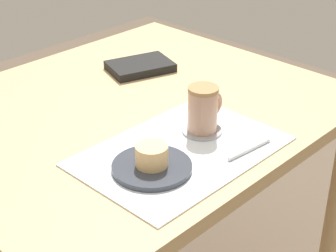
% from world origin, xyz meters
% --- Properties ---
extents(dining_table, '(1.05, 0.87, 0.75)m').
position_xyz_m(dining_table, '(0.00, 0.00, 0.66)').
color(dining_table, tan).
rests_on(dining_table, ground_plane).
extents(placemat, '(0.45, 0.31, 0.00)m').
position_xyz_m(placemat, '(-0.07, -0.25, 0.75)').
color(placemat, white).
rests_on(placemat, dining_table).
extents(pastry_plate, '(0.17, 0.17, 0.01)m').
position_xyz_m(pastry_plate, '(-0.17, -0.26, 0.76)').
color(pastry_plate, '#333842').
rests_on(pastry_plate, placemat).
extents(pastry, '(0.07, 0.07, 0.05)m').
position_xyz_m(pastry, '(-0.17, -0.26, 0.79)').
color(pastry, '#E5BC7F').
rests_on(pastry, pastry_plate).
extents(coffee_coaster, '(0.09, 0.09, 0.00)m').
position_xyz_m(coffee_coaster, '(0.02, -0.23, 0.76)').
color(coffee_coaster, '#99999E').
rests_on(coffee_coaster, placemat).
extents(coffee_mug, '(0.10, 0.07, 0.11)m').
position_xyz_m(coffee_mug, '(0.03, -0.23, 0.81)').
color(coffee_mug, tan).
rests_on(coffee_mug, coffee_coaster).
extents(teaspoon, '(0.13, 0.02, 0.01)m').
position_xyz_m(teaspoon, '(0.03, -0.36, 0.76)').
color(teaspoon, silver).
rests_on(teaspoon, placemat).
extents(small_book, '(0.21, 0.18, 0.02)m').
position_xyz_m(small_book, '(0.18, 0.15, 0.76)').
color(small_book, black).
rests_on(small_book, dining_table).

